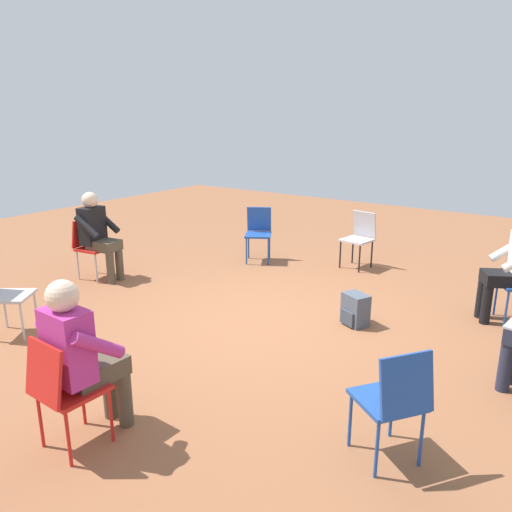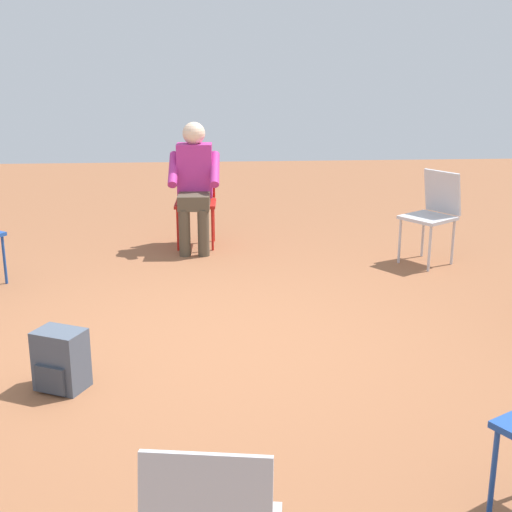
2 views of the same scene
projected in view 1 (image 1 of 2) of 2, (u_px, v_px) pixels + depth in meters
ground_plane at (261, 322)px, 5.65m from camera, size 16.01×16.01×0.00m
chair_southwest at (3, 291)px, 5.21m from camera, size 0.58×0.57×0.85m
chair_southeast at (394, 398)px, 3.25m from camera, size 0.58×0.57×0.85m
chair_west at (90, 244)px, 7.06m from camera, size 0.49×0.46×0.85m
chair_northwest at (259, 230)px, 7.89m from camera, size 0.56×0.57×0.85m
chair_south at (62, 387)px, 3.38m from camera, size 0.42×0.45×0.85m
chair_north at (360, 235)px, 7.55m from camera, size 0.46×0.49×0.85m
person_in_black at (98, 231)px, 6.93m from camera, size 0.56×0.54×1.24m
person_in_magenta at (81, 351)px, 3.46m from camera, size 0.51×0.53×1.24m
backpack_near_laptop_user at (355, 311)px, 5.55m from camera, size 0.34×0.31×0.36m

